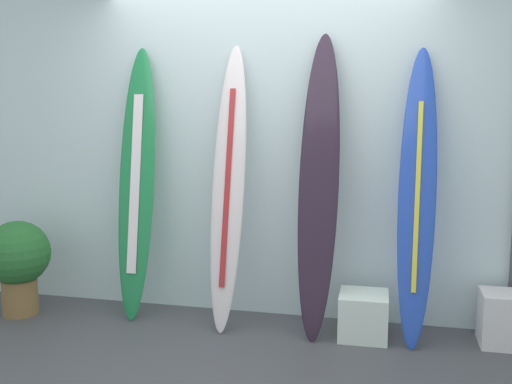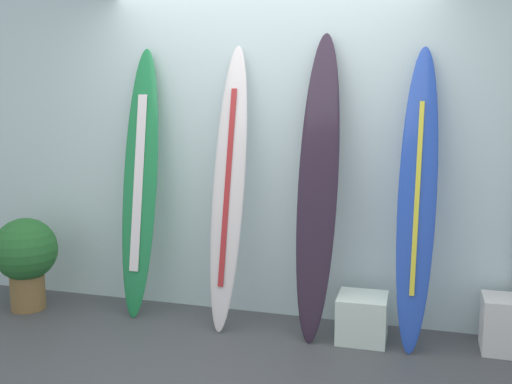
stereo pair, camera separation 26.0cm
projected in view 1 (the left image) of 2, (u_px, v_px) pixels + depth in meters
wall_back at (269, 137)px, 4.51m from camera, size 7.20×0.20×2.80m
surfboard_emerald at (137, 184)px, 4.45m from camera, size 0.30×0.41×2.09m
surfboard_ivory at (228, 189)px, 4.25m from camera, size 0.26×0.53×2.10m
surfboard_charcoal at (319, 188)px, 4.09m from camera, size 0.30×0.51×2.17m
surfboard_cobalt at (417, 196)px, 3.96m from camera, size 0.28×0.51×2.06m
display_block_left at (502, 319)px, 3.97m from camera, size 0.29×0.29×0.37m
display_block_center at (363, 315)px, 4.11m from camera, size 0.35×0.35×0.32m
potted_plant at (18, 259)px, 4.53m from camera, size 0.51×0.51×0.75m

